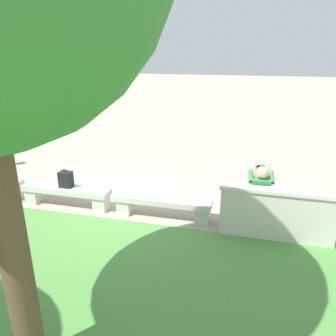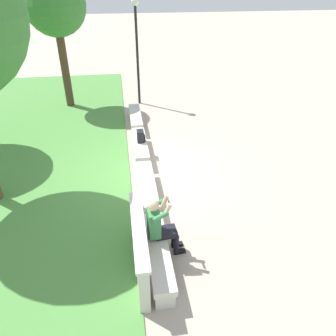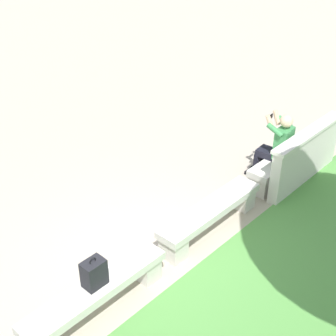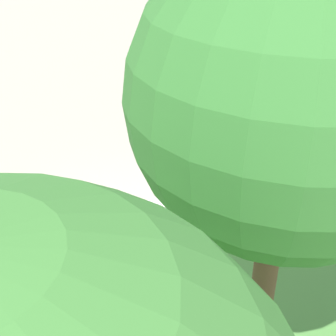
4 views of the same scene
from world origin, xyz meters
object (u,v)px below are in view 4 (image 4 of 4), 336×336
at_px(bench_near, 183,205).
at_px(bench_main, 278,184).
at_px(backpack, 72,214).
at_px(bench_mid, 74,229).
at_px(tree_right_background, 290,99).
at_px(person_photographer, 265,168).

bearing_deg(bench_near, bench_main, 180.00).
bearing_deg(bench_near, backpack, -0.73).
relative_size(bench_main, bench_near, 1.00).
height_order(bench_main, backpack, backpack).
height_order(bench_main, bench_mid, same).
height_order(bench_main, bench_near, same).
bearing_deg(tree_right_background, bench_near, -97.41).
bearing_deg(tree_right_background, person_photographer, -122.31).
distance_m(backpack, tree_right_background, 5.40).
height_order(bench_near, tree_right_background, tree_right_background).
height_order(bench_near, backpack, backpack).
xyz_separation_m(bench_main, tree_right_background, (2.72, 3.71, 3.81)).
relative_size(person_photographer, tree_right_background, 0.23).
xyz_separation_m(bench_main, backpack, (4.46, -0.03, 0.32)).
bearing_deg(bench_main, person_photographer, -13.49).
xyz_separation_m(bench_main, person_photographer, (0.32, -0.08, 0.43)).
distance_m(bench_main, bench_near, 2.23).
height_order(bench_mid, person_photographer, person_photographer).
bearing_deg(backpack, person_photographer, -179.32).
bearing_deg(backpack, tree_right_background, 114.98).
bearing_deg(backpack, bench_main, 179.64).
height_order(person_photographer, tree_right_background, tree_right_background).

